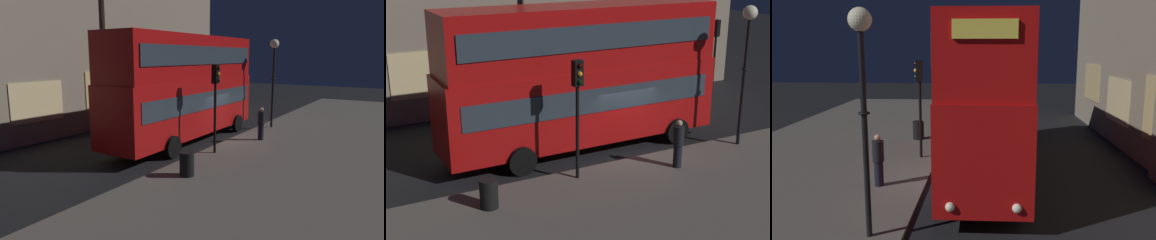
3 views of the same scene
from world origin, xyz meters
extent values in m
plane|color=black|center=(0.00, 0.00, 0.00)|extent=(80.00, 80.00, 0.00)
cube|color=#5B564F|center=(0.00, -5.47, 0.06)|extent=(44.00, 9.72, 0.12)
cube|color=#F9E09E|center=(-5.83, 7.73, 2.22)|extent=(3.05, 0.06, 2.08)
cube|color=#E5C67F|center=(-1.07, 7.73, 2.44)|extent=(3.05, 0.06, 2.44)
cube|color=#E5C67F|center=(1.52, 7.42, 2.59)|extent=(1.65, 0.06, 2.21)
cube|color=#E5C67F|center=(4.11, 7.42, 2.30)|extent=(1.65, 0.06, 2.17)
cube|color=#F9E09E|center=(6.69, 7.42, 2.67)|extent=(1.65, 0.06, 1.81)
cube|color=#F2D18C|center=(9.27, 7.42, 2.52)|extent=(1.65, 0.06, 2.36)
cube|color=#B20F0F|center=(-1.31, 1.37, 1.95)|extent=(11.03, 2.53, 2.86)
cube|color=#B20F0F|center=(-1.31, 1.37, 4.51)|extent=(10.81, 2.48, 2.25)
cube|color=#2D3842|center=(-1.31, 1.37, 2.31)|extent=(10.15, 2.59, 0.90)
cube|color=#2D3842|center=(-1.31, 1.37, 4.62)|extent=(10.15, 2.59, 0.90)
cube|color=#F2D84C|center=(4.15, 1.38, 5.12)|extent=(0.08, 1.50, 0.44)
sphere|color=white|center=(4.22, 2.19, 0.87)|extent=(0.24, 0.24, 0.24)
sphere|color=white|center=(4.22, 0.56, 0.87)|extent=(0.24, 0.24, 0.24)
cylinder|color=black|center=(2.43, 2.68, 0.52)|extent=(1.04, 0.24, 1.04)
cylinder|color=black|center=(2.44, 0.07, 0.52)|extent=(1.04, 0.24, 1.04)
cylinder|color=black|center=(-4.35, 2.67, 0.52)|extent=(1.04, 0.24, 1.04)
cylinder|color=black|center=(-4.34, 0.06, 0.52)|extent=(1.04, 0.24, 1.04)
cylinder|color=black|center=(-2.88, -1.29, 1.74)|extent=(0.12, 0.12, 3.24)
cube|color=black|center=(-2.88, -1.29, 3.78)|extent=(0.34, 0.28, 0.85)
sphere|color=black|center=(-2.87, -1.44, 4.05)|extent=(0.17, 0.17, 0.17)
sphere|color=orange|center=(-2.87, -1.44, 3.78)|extent=(0.17, 0.17, 0.17)
sphere|color=black|center=(-2.87, -1.44, 3.51)|extent=(0.17, 0.17, 0.17)
cylinder|color=black|center=(8.21, 4.48, 1.66)|extent=(0.12, 0.12, 3.32)
cube|color=black|center=(8.21, 4.48, 3.75)|extent=(0.38, 0.34, 0.85)
sphere|color=black|center=(8.17, 4.62, 4.02)|extent=(0.17, 0.17, 0.17)
sphere|color=orange|center=(8.17, 4.62, 3.75)|extent=(0.17, 0.17, 0.17)
sphere|color=black|center=(8.17, 4.62, 3.48)|extent=(0.17, 0.17, 0.17)
cylinder|color=black|center=(4.34, -1.43, 2.60)|extent=(0.14, 0.14, 4.96)
torus|color=black|center=(4.34, -1.43, 3.20)|extent=(0.28, 0.28, 0.06)
sphere|color=#F9EFC6|center=(4.34, -1.43, 5.33)|extent=(0.54, 0.54, 0.54)
cylinder|color=black|center=(0.72, -2.14, 0.55)|extent=(0.31, 0.31, 0.85)
cylinder|color=black|center=(0.72, -2.14, 1.32)|extent=(0.39, 0.39, 0.69)
sphere|color=tan|center=(0.72, -2.14, 1.77)|extent=(0.22, 0.22, 0.22)
cylinder|color=black|center=(-6.27, -1.97, 0.58)|extent=(0.56, 0.56, 0.92)
camera|label=1|loc=(-16.84, -8.95, 4.58)|focal=32.77mm
camera|label=2|loc=(-10.76, -16.02, 7.60)|focal=49.74mm
camera|label=3|loc=(13.36, 1.39, 4.70)|focal=37.20mm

